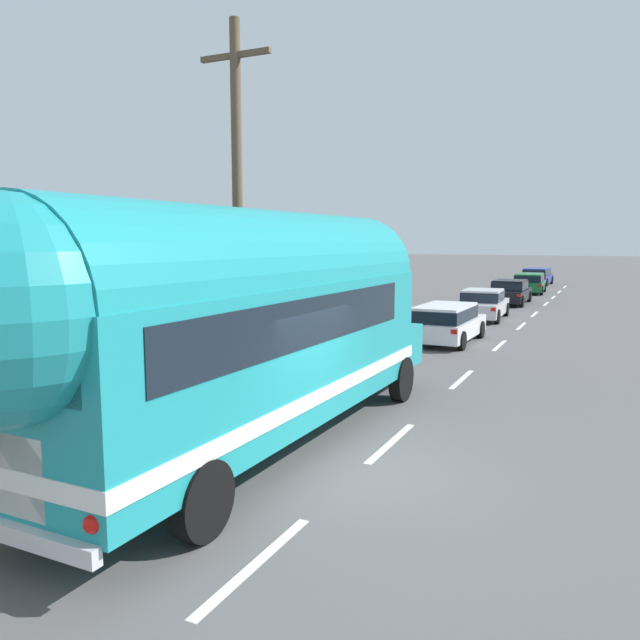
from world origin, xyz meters
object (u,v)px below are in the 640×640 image
Objects in this scene: car_fifth at (537,275)px; car_second at (483,303)px; painted_bus at (243,320)px; car_third at (510,291)px; car_lead at (446,321)px; car_fourth at (529,282)px; utility_pole at (238,204)px.

car_second is at bearing -89.35° from car_fifth.
painted_bus reaches higher than car_third.
car_second is at bearing 91.13° from car_lead.
car_third is 1.04× the size of car_fifth.
car_fifth is at bearing 90.65° from car_second.
car_fourth is at bearing -87.06° from car_fifth.
utility_pole is 1.96× the size of car_lead.
car_third is (0.07, 7.61, 0.01)m from car_second.
painted_bus is 27.98m from car_third.
painted_bus reaches higher than car_lead.
car_third is 1.05× the size of car_fourth.
utility_pole is 32.49m from car_fourth.
painted_bus reaches higher than car_fifth.
utility_pole is 24.64m from car_third.
car_lead is at bearing -90.07° from car_fourth.
utility_pole is 4.93m from painted_bus.
car_fourth is (2.67, 32.18, -3.63)m from utility_pole.
car_fourth and car_fifth have the same top height.
painted_bus is 20.38m from car_second.
painted_bus is at bearing -89.70° from car_fifth.
car_lead is at bearing -89.69° from car_third.
car_lead is (2.65, 9.21, -3.63)m from utility_pole.
car_fourth is (0.21, 35.88, -1.51)m from painted_bus.
car_lead is 31.72m from car_fifth.
utility_pole is 10.25m from car_lead.
car_second is (2.50, 16.62, -3.69)m from utility_pole.
car_fifth is (2.22, 40.92, -3.63)m from utility_pole.
car_fourth is at bearing 85.25° from utility_pole.
utility_pole is 1.77× the size of car_third.
car_lead is 0.95× the size of car_fourth.
car_second is at bearing 81.45° from utility_pole.
car_second is at bearing 89.89° from painted_bus.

